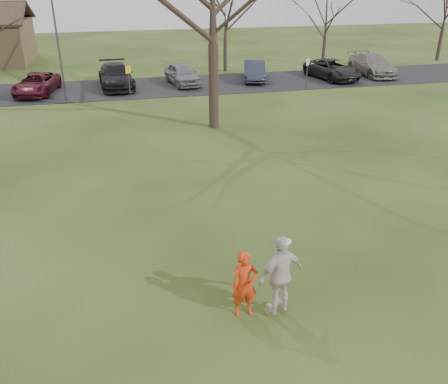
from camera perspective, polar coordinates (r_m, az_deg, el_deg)
The scene contains 14 objects.
ground at distance 11.54m, azimuth 4.65°, elevation -15.23°, with size 120.00×120.00×0.00m, color #1E380F.
parking_strip at distance 34.24m, azimuth -8.14°, elevation 12.58°, with size 62.00×6.50×0.04m, color black.
player_defender at distance 11.15m, azimuth 2.53°, elevation -11.17°, with size 0.62×0.41×1.71m, color red.
car_2 at distance 34.03m, azimuth -21.88°, elevation 12.14°, with size 2.18×4.73×1.31m, color #4F121F.
car_3 at distance 34.35m, azimuth -13.04°, elevation 13.62°, with size 2.21×5.43×1.58m, color black.
car_4 at distance 34.54m, azimuth -5.11°, elevation 14.12°, with size 1.73×4.31×1.47m, color gray.
car_5 at distance 35.87m, azimuth 3.72°, elevation 14.56°, with size 1.51×4.32×1.42m, color #2A2F40.
car_6 at distance 37.22m, azimuth 13.05°, elevation 14.37°, with size 2.34×5.07×1.41m, color black.
car_7 at distance 39.48m, azimuth 17.61°, elevation 14.54°, with size 2.13×5.24×1.52m, color gray.
catching_play at distance 11.04m, azimuth 6.93°, elevation -9.98°, with size 1.29×0.83×2.03m.
lamp_post at distance 31.15m, azimuth -19.71°, elevation 17.55°, with size 0.34×0.34×6.27m.
sign_yellow at distance 30.90m, azimuth -11.54°, elevation 13.66°, with size 0.35×0.35×2.08m.
sign_white at distance 33.45m, azimuth 10.12°, elevation 14.65°, with size 0.35×0.35×2.08m.
small_tree_row at distance 39.19m, azimuth -2.49°, elevation 20.15°, with size 55.00×5.90×8.50m.
Camera 1 is at (-2.84, -8.29, 7.50)m, focal length 37.52 mm.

